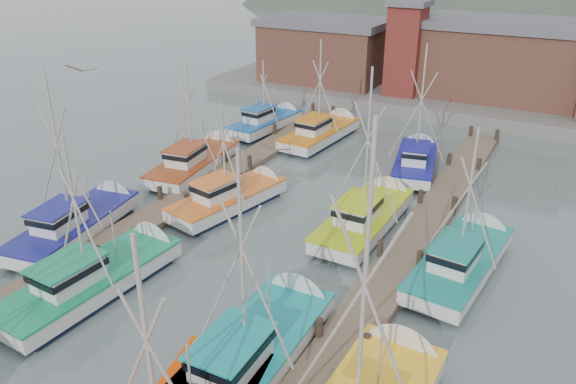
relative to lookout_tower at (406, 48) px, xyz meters
The scene contains 20 objects.
ground 33.52m from the lookout_tower, 86.53° to the right, with size 260.00×260.00×0.00m, color #4F5E5E.
dock_left 29.87m from the lookout_tower, 99.80° to the right, with size 2.30×46.00×1.50m.
dock_right 30.79m from the lookout_tower, 72.73° to the right, with size 2.30×46.00×1.50m.
quay 6.67m from the lookout_tower, 63.43° to the left, with size 44.00×16.00×1.20m, color slate.
shed_left 9.30m from the lookout_tower, 167.47° to the left, with size 12.72×8.48×6.20m.
shed_center 8.99m from the lookout_tower, 26.57° to the left, with size 14.84×9.54×6.90m.
lookout_tower is the anchor object (origin of this frame).
distant_hills 90.40m from the lookout_tower, 96.85° to the left, with size 175.00×140.00×42.00m.
boat_4 36.64m from the lookout_tower, 94.06° to the right, with size 3.51×9.65×8.49m.
boat_5 37.93m from the lookout_tower, 80.30° to the right, with size 3.99×9.86×9.87m.
boat_6 34.04m from the lookout_tower, 102.91° to the right, with size 4.13×9.27×9.95m.
boat_8 26.65m from the lookout_tower, 94.17° to the right, with size 4.16×8.66×7.38m.
boat_9 25.85m from the lookout_tower, 76.16° to the right, with size 3.96×9.22×9.92m.
boat_10 24.02m from the lookout_tower, 108.34° to the right, with size 3.96×9.45×8.68m.
boat_11 29.69m from the lookout_tower, 66.20° to the right, with size 3.64×9.19×8.30m.
boat_12 13.61m from the lookout_tower, 100.84° to the right, with size 3.55×9.25×8.77m.
boat_13 16.90m from the lookout_tower, 68.41° to the right, with size 4.14×8.63×9.44m.
boat_14 15.19m from the lookout_tower, 121.82° to the right, with size 3.28×8.37×6.52m.
gull_near 36.53m from the lookout_tower, 92.95° to the right, with size 1.55×0.64×0.24m.
gull_far 31.76m from the lookout_tower, 82.69° to the right, with size 1.55×0.62×0.24m.
Camera 1 is at (13.45, -18.40, 14.93)m, focal length 35.00 mm.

